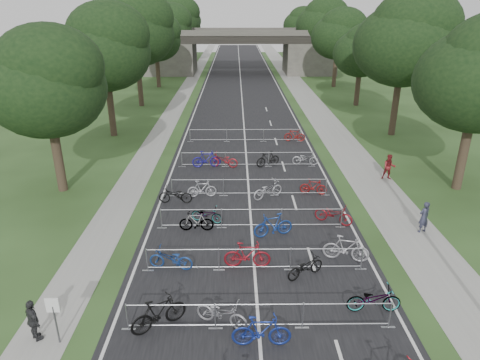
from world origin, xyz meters
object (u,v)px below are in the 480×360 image
object	(u,v)px
pedestrian_a	(424,217)
pedestrian_b	(389,167)
overpass_bridge	(240,51)
park_sign	(54,312)
pedestrian_c	(33,321)

from	to	relation	value
pedestrian_a	pedestrian_b	distance (m)	7.07
pedestrian_a	overpass_bridge	bearing A→B (deg)	-101.02
park_sign	pedestrian_b	world-z (taller)	park_sign
park_sign	pedestrian_a	distance (m)	17.12
park_sign	pedestrian_a	size ratio (longest dim) A/B	1.10
overpass_bridge	park_sign	distance (m)	62.41
park_sign	pedestrian_a	world-z (taller)	park_sign
pedestrian_b	pedestrian_c	distance (m)	22.14
pedestrian_c	overpass_bridge	bearing A→B (deg)	-54.22
pedestrian_a	pedestrian_c	xyz separation A→B (m)	(-16.21, -7.34, -0.04)
park_sign	pedestrian_a	xyz separation A→B (m)	(15.39, 7.50, -0.44)
overpass_bridge	pedestrian_a	xyz separation A→B (m)	(8.59, -54.50, -2.71)
overpass_bridge	pedestrian_c	world-z (taller)	overpass_bridge
pedestrian_b	pedestrian_c	world-z (taller)	pedestrian_b
park_sign	overpass_bridge	bearing A→B (deg)	83.74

